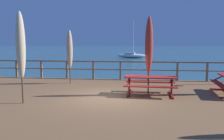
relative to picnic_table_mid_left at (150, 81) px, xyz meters
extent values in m
plane|color=#2D5B6B|center=(-1.60, -0.66, -1.36)|extent=(600.00, 600.00, 0.00)
cube|color=brown|center=(-1.60, -0.66, -0.96)|extent=(16.68, 9.54, 0.80)
cube|color=brown|center=(-1.60, 3.96, 0.49)|extent=(16.38, 0.09, 0.08)
cube|color=brown|center=(-1.60, 3.96, 0.01)|extent=(16.38, 0.07, 0.06)
cube|color=brown|center=(-8.15, 3.96, -0.04)|extent=(0.10, 0.10, 1.05)
cube|color=brown|center=(-6.51, 3.96, -0.04)|extent=(0.10, 0.10, 1.05)
cube|color=brown|center=(-4.87, 3.96, -0.04)|extent=(0.10, 0.10, 1.05)
cube|color=brown|center=(-3.23, 3.96, -0.04)|extent=(0.10, 0.10, 1.05)
cube|color=brown|center=(-1.60, 3.96, -0.04)|extent=(0.10, 0.10, 1.05)
cube|color=brown|center=(0.04, 3.96, -0.04)|extent=(0.10, 0.10, 1.05)
cube|color=brown|center=(1.68, 3.96, -0.04)|extent=(0.10, 0.10, 1.05)
cube|color=brown|center=(3.32, 3.96, -0.04)|extent=(0.10, 0.10, 1.05)
cube|color=maroon|center=(0.00, 0.00, 0.18)|extent=(2.12, 0.83, 0.05)
cube|color=maroon|center=(-0.02, -0.56, -0.12)|extent=(2.10, 0.35, 0.04)
cube|color=maroon|center=(0.02, 0.56, -0.12)|extent=(2.10, 0.35, 0.04)
cube|color=maroon|center=(-0.87, 0.03, -0.53)|extent=(0.13, 1.40, 0.06)
cylinder|color=maroon|center=(-0.87, 0.03, -0.19)|extent=(0.07, 0.07, 0.74)
cylinder|color=maroon|center=(-0.88, -0.25, 0.03)|extent=(0.08, 0.63, 0.37)
cylinder|color=maroon|center=(-0.86, 0.31, 0.03)|extent=(0.08, 0.63, 0.37)
cube|color=maroon|center=(0.87, -0.03, -0.53)|extent=(0.13, 1.40, 0.06)
cylinder|color=maroon|center=(0.87, -0.03, -0.19)|extent=(0.07, 0.07, 0.74)
cylinder|color=maroon|center=(0.86, -0.31, 0.03)|extent=(0.08, 0.63, 0.37)
cylinder|color=maroon|center=(0.88, 0.25, 0.03)|extent=(0.08, 0.63, 0.37)
cube|color=maroon|center=(2.86, 0.54, -0.12)|extent=(0.44, 2.13, 0.04)
cylinder|color=maroon|center=(3.20, 1.39, 0.03)|extent=(0.63, 0.10, 0.37)
cylinder|color=#4C3828|center=(-0.07, 0.01, 0.95)|extent=(0.06, 0.06, 3.03)
ellipsoid|color=#A33328|center=(-0.07, 0.01, 1.49)|extent=(0.32, 0.32, 2.30)
cylinder|color=maroon|center=(-0.07, 0.01, 1.32)|extent=(0.21, 0.21, 0.05)
cone|color=#4C3828|center=(-0.07, 0.01, 2.54)|extent=(0.10, 0.10, 0.14)
cylinder|color=#4C3828|center=(-4.52, -1.98, 0.96)|extent=(0.06, 0.06, 3.04)
ellipsoid|color=#CCB793|center=(-4.52, -1.98, 1.50)|extent=(0.32, 0.32, 2.31)
cylinder|color=#7A6E58|center=(-4.52, -1.98, 1.32)|extent=(0.21, 0.21, 0.05)
cone|color=#4C3828|center=(-4.52, -1.98, 2.55)|extent=(0.10, 0.10, 0.14)
cylinder|color=#4C3828|center=(-4.13, 2.25, 0.77)|extent=(0.06, 0.06, 2.67)
ellipsoid|color=tan|center=(-4.13, 2.25, 1.25)|extent=(0.32, 0.32, 2.03)
cylinder|color=#71614F|center=(-4.13, 2.25, 1.09)|extent=(0.21, 0.21, 0.05)
cone|color=#4C3828|center=(-4.13, 2.25, 2.18)|extent=(0.10, 0.10, 0.14)
ellipsoid|color=silver|center=(-2.37, 37.75, -0.91)|extent=(6.16, 2.38, 0.90)
cube|color=silver|center=(-2.67, 37.78, -0.42)|extent=(1.92, 1.30, 0.36)
cylinder|color=silver|center=(-2.08, 37.71, 2.86)|extent=(0.10, 0.10, 7.00)
camera|label=1|loc=(-0.36, -9.48, 1.54)|focal=36.84mm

